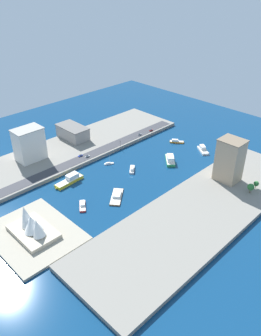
{
  "coord_description": "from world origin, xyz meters",
  "views": [
    {
      "loc": [
        -192.15,
        192.27,
        169.04
      ],
      "look_at": [
        4.62,
        -3.3,
        4.38
      ],
      "focal_mm": 36.29,
      "sensor_mm": 36.0,
      "label": 1
    }
  ],
  "objects_px": {
    "water_taxi_orange": "(176,141)",
    "traffic_light_waterfront": "(120,143)",
    "yacht_sleek_gray": "(132,169)",
    "tugboat_red": "(83,205)",
    "opera_landmark": "(32,226)",
    "carpark_squat_concrete": "(73,132)",
    "ferry_yellow_fast": "(70,180)",
    "pickup_red": "(151,130)",
    "van_white": "(87,156)",
    "ferry_white_commuter": "(203,150)",
    "hotel_broad_white": "(29,144)",
    "apartment_midrise_tan": "(230,160)",
    "sedan_silver": "(140,135)",
    "ferry_green_doubledeck": "(170,159)",
    "barge_flat_brown": "(117,196)",
    "hatchback_blue": "(80,156)",
    "sailboat_small_white": "(109,163)"
  },
  "relations": [
    {
      "from": "tugboat_red",
      "to": "traffic_light_waterfront",
      "type": "distance_m",
      "value": 105.49
    },
    {
      "from": "sailboat_small_white",
      "to": "van_white",
      "type": "bearing_deg",
      "value": 24.86
    },
    {
      "from": "hatchback_blue",
      "to": "pickup_red",
      "type": "bearing_deg",
      "value": -95.27
    },
    {
      "from": "carpark_squat_concrete",
      "to": "ferry_yellow_fast",
      "type": "bearing_deg",
      "value": 141.47
    },
    {
      "from": "tugboat_red",
      "to": "hotel_broad_white",
      "type": "relative_size",
      "value": 0.46
    },
    {
      "from": "ferry_yellow_fast",
      "to": "apartment_midrise_tan",
      "type": "height_order",
      "value": "apartment_midrise_tan"
    },
    {
      "from": "apartment_midrise_tan",
      "to": "ferry_green_doubledeck",
      "type": "bearing_deg",
      "value": 6.17
    },
    {
      "from": "barge_flat_brown",
      "to": "traffic_light_waterfront",
      "type": "bearing_deg",
      "value": -45.36
    },
    {
      "from": "barge_flat_brown",
      "to": "traffic_light_waterfront",
      "type": "distance_m",
      "value": 88.32
    },
    {
      "from": "barge_flat_brown",
      "to": "ferry_yellow_fast",
      "type": "height_order",
      "value": "ferry_yellow_fast"
    },
    {
      "from": "tugboat_red",
      "to": "van_white",
      "type": "distance_m",
      "value": 77.91
    },
    {
      "from": "barge_flat_brown",
      "to": "pickup_red",
      "type": "xyz_separation_m",
      "value": [
        65.59,
        -115.71,
        3.25
      ]
    },
    {
      "from": "ferry_green_doubledeck",
      "to": "hotel_broad_white",
      "type": "bearing_deg",
      "value": 45.21
    },
    {
      "from": "ferry_green_doubledeck",
      "to": "carpark_squat_concrete",
      "type": "distance_m",
      "value": 115.34
    },
    {
      "from": "sailboat_small_white",
      "to": "van_white",
      "type": "xyz_separation_m",
      "value": [
        21.41,
        9.92,
        3.53
      ]
    },
    {
      "from": "water_taxi_orange",
      "to": "apartment_midrise_tan",
      "type": "xyz_separation_m",
      "value": [
        -83.05,
        32.16,
        21.81
      ]
    },
    {
      "from": "ferry_white_commuter",
      "to": "opera_landmark",
      "type": "height_order",
      "value": "opera_landmark"
    },
    {
      "from": "water_taxi_orange",
      "to": "carpark_squat_concrete",
      "type": "height_order",
      "value": "carpark_squat_concrete"
    },
    {
      "from": "ferry_yellow_fast",
      "to": "opera_landmark",
      "type": "height_order",
      "value": "opera_landmark"
    },
    {
      "from": "barge_flat_brown",
      "to": "carpark_squat_concrete",
      "type": "xyz_separation_m",
      "value": [
        114.8,
        -39.7,
        9.37
      ]
    },
    {
      "from": "ferry_yellow_fast",
      "to": "ferry_white_commuter",
      "type": "height_order",
      "value": "ferry_yellow_fast"
    },
    {
      "from": "sedan_silver",
      "to": "carpark_squat_concrete",
      "type": "bearing_deg",
      "value": 50.35
    },
    {
      "from": "ferry_yellow_fast",
      "to": "sailboat_small_white",
      "type": "xyz_separation_m",
      "value": [
        -0.23,
        -47.01,
        -1.81
      ]
    },
    {
      "from": "pickup_red",
      "to": "hotel_broad_white",
      "type": "bearing_deg",
      "value": 73.73
    },
    {
      "from": "ferry_green_doubledeck",
      "to": "apartment_midrise_tan",
      "type": "distance_m",
      "value": 63.91
    },
    {
      "from": "water_taxi_orange",
      "to": "sailboat_small_white",
      "type": "bearing_deg",
      "value": 78.81
    },
    {
      "from": "yacht_sleek_gray",
      "to": "hotel_broad_white",
      "type": "bearing_deg",
      "value": 35.67
    },
    {
      "from": "hotel_broad_white",
      "to": "apartment_midrise_tan",
      "type": "bearing_deg",
      "value": -146.38
    },
    {
      "from": "ferry_white_commuter",
      "to": "hatchback_blue",
      "type": "distance_m",
      "value": 129.18
    },
    {
      "from": "van_white",
      "to": "hotel_broad_white",
      "type": "bearing_deg",
      "value": 48.61
    },
    {
      "from": "sailboat_small_white",
      "to": "opera_landmark",
      "type": "bearing_deg",
      "value": 109.63
    },
    {
      "from": "water_taxi_orange",
      "to": "opera_landmark",
      "type": "height_order",
      "value": "opera_landmark"
    },
    {
      "from": "yacht_sleek_gray",
      "to": "opera_landmark",
      "type": "relative_size",
      "value": 0.38
    },
    {
      "from": "yacht_sleek_gray",
      "to": "tugboat_red",
      "type": "bearing_deg",
      "value": 99.83
    },
    {
      "from": "carpark_squat_concrete",
      "to": "hotel_broad_white",
      "type": "relative_size",
      "value": 1.16
    },
    {
      "from": "ferry_white_commuter",
      "to": "sedan_silver",
      "type": "relative_size",
      "value": 3.74
    },
    {
      "from": "tugboat_red",
      "to": "hotel_broad_white",
      "type": "bearing_deg",
      "value": -6.0
    },
    {
      "from": "sedan_silver",
      "to": "opera_landmark",
      "type": "bearing_deg",
      "value": 108.75
    },
    {
      "from": "water_taxi_orange",
      "to": "sailboat_small_white",
      "type": "height_order",
      "value": "sailboat_small_white"
    },
    {
      "from": "yacht_sleek_gray",
      "to": "opera_landmark",
      "type": "xyz_separation_m",
      "value": [
        -13.8,
        116.04,
        7.41
      ]
    },
    {
      "from": "apartment_midrise_tan",
      "to": "hotel_broad_white",
      "type": "bearing_deg",
      "value": 33.62
    },
    {
      "from": "apartment_midrise_tan",
      "to": "hatchback_blue",
      "type": "height_order",
      "value": "apartment_midrise_tan"
    },
    {
      "from": "tugboat_red",
      "to": "ferry_green_doubledeck",
      "type": "height_order",
      "value": "ferry_green_doubledeck"
    },
    {
      "from": "carpark_squat_concrete",
      "to": "ferry_white_commuter",
      "type": "bearing_deg",
      "value": -145.0
    },
    {
      "from": "water_taxi_orange",
      "to": "traffic_light_waterfront",
      "type": "distance_m",
      "value": 64.65
    },
    {
      "from": "water_taxi_orange",
      "to": "sailboat_small_white",
      "type": "distance_m",
      "value": 87.38
    },
    {
      "from": "sailboat_small_white",
      "to": "hotel_broad_white",
      "type": "xyz_separation_m",
      "value": [
        58.15,
        51.61,
        18.97
      ]
    },
    {
      "from": "pickup_red",
      "to": "traffic_light_waterfront",
      "type": "relative_size",
      "value": 0.71
    },
    {
      "from": "ferry_white_commuter",
      "to": "carpark_squat_concrete",
      "type": "bearing_deg",
      "value": 35.0
    },
    {
      "from": "yacht_sleek_gray",
      "to": "barge_flat_brown",
      "type": "height_order",
      "value": "yacht_sleek_gray"
    }
  ]
}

